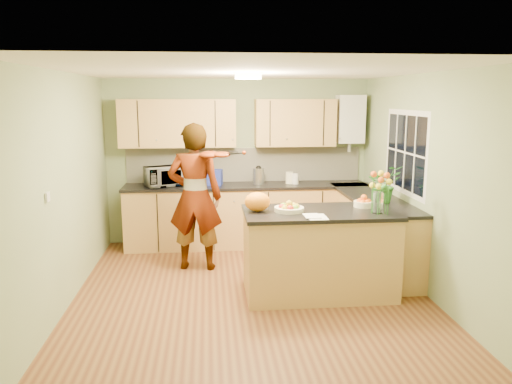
{
  "coord_description": "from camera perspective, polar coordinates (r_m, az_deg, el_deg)",
  "views": [
    {
      "loc": [
        -0.46,
        -5.4,
        2.23
      ],
      "look_at": [
        0.11,
        0.5,
        1.1
      ],
      "focal_mm": 35.0,
      "sensor_mm": 36.0,
      "label": 1
    }
  ],
  "objects": [
    {
      "name": "floor",
      "position": [
        5.86,
        -0.58,
        -11.58
      ],
      "size": [
        4.5,
        4.5,
        0.0
      ],
      "primitive_type": "plane",
      "color": "#5C301A",
      "rests_on": "ground"
    },
    {
      "name": "ceiling",
      "position": [
        5.42,
        -0.63,
        13.65
      ],
      "size": [
        4.0,
        4.5,
        0.02
      ],
      "primitive_type": "cube",
      "color": "white",
      "rests_on": "wall_back"
    },
    {
      "name": "wall_back",
      "position": [
        7.72,
        -2.04,
        3.51
      ],
      "size": [
        4.0,
        0.02,
        2.5
      ],
      "primitive_type": "cube",
      "color": "gray",
      "rests_on": "floor"
    },
    {
      "name": "wall_front",
      "position": [
        3.33,
        2.74,
        -6.37
      ],
      "size": [
        4.0,
        0.02,
        2.5
      ],
      "primitive_type": "cube",
      "color": "gray",
      "rests_on": "floor"
    },
    {
      "name": "wall_left",
      "position": [
        5.7,
        -21.08,
        0.15
      ],
      "size": [
        0.02,
        4.5,
        2.5
      ],
      "primitive_type": "cube",
      "color": "gray",
      "rests_on": "floor"
    },
    {
      "name": "wall_right",
      "position": [
        6.01,
        18.75,
        0.83
      ],
      "size": [
        0.02,
        4.5,
        2.5
      ],
      "primitive_type": "cube",
      "color": "gray",
      "rests_on": "floor"
    },
    {
      "name": "back_counter",
      "position": [
        7.57,
        -1.11,
        -2.63
      ],
      "size": [
        3.64,
        0.62,
        0.94
      ],
      "color": "tan",
      "rests_on": "floor"
    },
    {
      "name": "right_counter",
      "position": [
        6.84,
        13.15,
        -4.39
      ],
      "size": [
        0.62,
        2.24,
        0.94
      ],
      "color": "tan",
      "rests_on": "floor"
    },
    {
      "name": "splashback",
      "position": [
        7.72,
        -1.29,
        3.13
      ],
      "size": [
        3.6,
        0.02,
        0.52
      ],
      "primitive_type": "cube",
      "color": "beige",
      "rests_on": "back_counter"
    },
    {
      "name": "upper_cabinets",
      "position": [
        7.49,
        -3.35,
        7.88
      ],
      "size": [
        3.2,
        0.34,
        0.7
      ],
      "color": "tan",
      "rests_on": "wall_back"
    },
    {
      "name": "boiler",
      "position": [
        7.8,
        10.7,
        8.17
      ],
      "size": [
        0.4,
        0.3,
        0.86
      ],
      "color": "silver",
      "rests_on": "wall_back"
    },
    {
      "name": "window_right",
      "position": [
        6.51,
        16.71,
        4.35
      ],
      "size": [
        0.01,
        1.3,
        1.05
      ],
      "color": "silver",
      "rests_on": "wall_right"
    },
    {
      "name": "light_switch",
      "position": [
        5.12,
        -22.72,
        -0.53
      ],
      "size": [
        0.02,
        0.09,
        0.09
      ],
      "primitive_type": "cube",
      "color": "silver",
      "rests_on": "wall_left"
    },
    {
      "name": "ceiling_lamp",
      "position": [
        5.72,
        -0.9,
        13.11
      ],
      "size": [
        0.3,
        0.3,
        0.07
      ],
      "color": "#FFEABF",
      "rests_on": "ceiling"
    },
    {
      "name": "peninsula_island",
      "position": [
        5.76,
        7.2,
        -6.87
      ],
      "size": [
        1.71,
        0.87,
        0.98
      ],
      "color": "tan",
      "rests_on": "floor"
    },
    {
      "name": "fruit_dish",
      "position": [
        5.56,
        3.81,
        -1.75
      ],
      "size": [
        0.33,
        0.33,
        0.12
      ],
      "color": "beige",
      "rests_on": "peninsula_island"
    },
    {
      "name": "orange_bowl",
      "position": [
        5.91,
        12.22,
        -1.12
      ],
      "size": [
        0.23,
        0.23,
        0.14
      ],
      "color": "beige",
      "rests_on": "peninsula_island"
    },
    {
      "name": "flower_vase",
      "position": [
        5.56,
        13.85,
        1.07
      ],
      "size": [
        0.28,
        0.28,
        0.52
      ],
      "rotation": [
        0.0,
        0.0,
        0.24
      ],
      "color": "silver",
      "rests_on": "peninsula_island"
    },
    {
      "name": "orange_bag",
      "position": [
        5.55,
        0.16,
        -1.11
      ],
      "size": [
        0.32,
        0.28,
        0.22
      ],
      "primitive_type": "ellipsoid",
      "rotation": [
        0.0,
        0.0,
        0.13
      ],
      "color": "orange",
      "rests_on": "peninsula_island"
    },
    {
      "name": "papers",
      "position": [
        5.33,
        6.98,
        -2.82
      ],
      "size": [
        0.2,
        0.27,
        0.01
      ],
      "primitive_type": "cube",
      "color": "white",
      "rests_on": "peninsula_island"
    },
    {
      "name": "violinist",
      "position": [
        6.49,
        -6.99,
        -0.58
      ],
      "size": [
        0.76,
        0.55,
        1.92
      ],
      "primitive_type": "imported",
      "rotation": [
        0.0,
        0.0,
        3.0
      ],
      "color": "#DDA987",
      "rests_on": "floor"
    },
    {
      "name": "violin",
      "position": [
        6.18,
        -5.3,
        4.28
      ],
      "size": [
        0.72,
        0.62,
        0.18
      ],
      "primitive_type": null,
      "rotation": [
        0.17,
        0.0,
        -0.61
      ],
      "color": "#531B05",
      "rests_on": "violinist"
    },
    {
      "name": "microwave",
      "position": [
        7.43,
        -10.47,
        1.75
      ],
      "size": [
        0.62,
        0.53,
        0.29
      ],
      "primitive_type": "imported",
      "rotation": [
        0.0,
        0.0,
        0.4
      ],
      "color": "silver",
      "rests_on": "back_counter"
    },
    {
      "name": "blue_box",
      "position": [
        7.45,
        -5.02,
        1.68
      ],
      "size": [
        0.32,
        0.26,
        0.23
      ],
      "primitive_type": "cube",
      "rotation": [
        0.0,
        0.0,
        -0.18
      ],
      "color": "navy",
      "rests_on": "back_counter"
    },
    {
      "name": "kettle",
      "position": [
        7.51,
        0.29,
        1.93
      ],
      "size": [
        0.17,
        0.17,
        0.32
      ],
      "rotation": [
        0.0,
        0.0,
        0.34
      ],
      "color": "#BABABF",
      "rests_on": "back_counter"
    },
    {
      "name": "jar_cream",
      "position": [
        7.56,
        3.83,
        1.64
      ],
      "size": [
        0.13,
        0.13,
        0.18
      ],
      "primitive_type": "cylinder",
      "rotation": [
        0.0,
        0.0,
        0.17
      ],
      "color": "beige",
      "rests_on": "back_counter"
    },
    {
      "name": "jar_white",
      "position": [
        7.54,
        4.5,
        1.52
      ],
      "size": [
        0.13,
        0.13,
        0.16
      ],
      "primitive_type": "cylinder",
      "rotation": [
        0.0,
        0.0,
        0.28
      ],
      "color": "silver",
      "rests_on": "back_counter"
    },
    {
      "name": "potted_plant",
      "position": [
        6.38,
        14.38,
        0.92
      ],
      "size": [
        0.52,
        0.48,
        0.47
      ],
      "primitive_type": "imported",
      "rotation": [
        0.0,
        0.0,
        0.34
      ],
      "color": "#307B29",
      "rests_on": "right_counter"
    }
  ]
}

